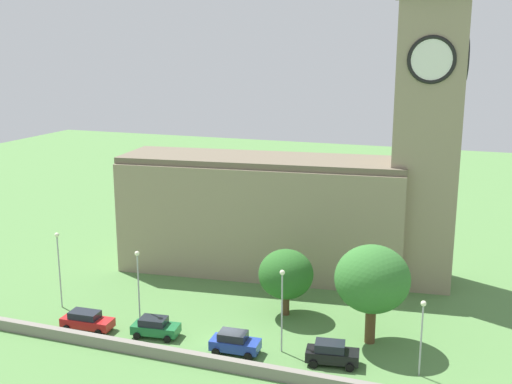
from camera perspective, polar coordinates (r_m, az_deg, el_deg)
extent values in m
plane|color=#517F42|center=(68.25, 2.23, -8.44)|extent=(200.00, 200.00, 0.00)
cube|color=gray|center=(70.95, 0.52, -2.29)|extent=(32.29, 12.59, 12.42)
cube|color=#675C4A|center=(69.49, 0.53, 2.93)|extent=(32.21, 11.86, 0.70)
cube|color=gray|center=(67.49, 15.12, 3.99)|extent=(7.31, 7.31, 29.76)
cylinder|color=white|center=(63.36, 15.68, 11.51)|extent=(4.22, 0.59, 4.23)
torus|color=black|center=(63.36, 15.68, 11.51)|extent=(4.63, 0.89, 4.61)
cylinder|color=white|center=(66.92, 18.52, 11.38)|extent=(0.59, 4.22, 4.23)
torus|color=black|center=(66.92, 18.52, 11.38)|extent=(0.89, 4.63, 4.61)
cube|color=gray|center=(52.07, -4.25, -15.09)|extent=(57.30, 0.70, 1.00)
cube|color=red|center=(59.92, -15.07, -11.36)|extent=(4.84, 1.99, 0.78)
cube|color=#1E232B|center=(59.76, -15.31, -10.71)|extent=(2.74, 1.67, 0.62)
cylinder|color=black|center=(59.97, -13.27, -11.64)|extent=(0.64, 0.35, 0.63)
cylinder|color=black|center=(58.63, -14.12, -12.29)|extent=(0.64, 0.35, 0.63)
cylinder|color=black|center=(61.55, -15.93, -11.14)|extent=(0.64, 0.35, 0.63)
cylinder|color=black|center=(60.24, -16.83, -11.75)|extent=(0.64, 0.35, 0.63)
cube|color=#1E6B38|center=(57.41, -9.09, -12.17)|extent=(4.34, 2.32, 0.79)
cube|color=#1E232B|center=(57.19, -9.32, -11.51)|extent=(2.50, 1.88, 0.62)
cylinder|color=black|center=(57.87, -7.41, -12.33)|extent=(0.67, 0.40, 0.63)
cylinder|color=black|center=(56.34, -8.06, -13.09)|extent=(0.67, 0.40, 0.63)
cylinder|color=black|center=(58.84, -10.05, -11.98)|extent=(0.67, 0.40, 0.63)
cylinder|color=black|center=(57.33, -10.76, -12.72)|extent=(0.67, 0.40, 0.63)
cube|color=#233D9E|center=(53.92, -1.90, -13.69)|extent=(4.23, 2.08, 0.85)
cube|color=#1E232B|center=(53.64, -2.12, -12.93)|extent=(2.41, 1.75, 0.68)
cylinder|color=black|center=(54.52, -0.14, -13.86)|extent=(0.70, 0.37, 0.68)
cylinder|color=black|center=(52.97, -0.72, -14.72)|extent=(0.70, 0.37, 0.68)
cylinder|color=black|center=(55.29, -3.01, -13.48)|extent=(0.70, 0.37, 0.68)
cylinder|color=black|center=(53.76, -3.67, -14.31)|extent=(0.70, 0.37, 0.68)
cube|color=black|center=(52.54, 6.96, -14.53)|extent=(4.46, 2.39, 0.87)
cube|color=#1E232B|center=(52.19, 6.75, -13.76)|extent=(2.58, 1.90, 0.69)
cylinder|color=black|center=(53.46, 8.62, -14.60)|extent=(0.74, 0.42, 0.70)
cylinder|color=black|center=(51.90, 8.52, -15.50)|extent=(0.74, 0.42, 0.70)
cylinder|color=black|center=(53.62, 5.43, -14.41)|extent=(0.74, 0.42, 0.70)
cylinder|color=black|center=(52.06, 5.23, -15.30)|extent=(0.74, 0.42, 0.70)
cylinder|color=#9EA0A5|center=(64.35, -17.43, -7.00)|extent=(0.14, 0.14, 7.21)
sphere|color=#F4EFCC|center=(63.17, -17.66, -3.74)|extent=(0.44, 0.44, 0.44)
cylinder|color=#9EA0A5|center=(58.54, -10.61, -8.86)|extent=(0.14, 0.14, 6.77)
sphere|color=#F4EFCC|center=(57.29, -10.77, -5.52)|extent=(0.44, 0.44, 0.44)
cylinder|color=#9EA0A5|center=(53.01, 2.37, -11.01)|extent=(0.14, 0.14, 6.83)
sphere|color=#F4EFCC|center=(51.63, 2.41, -7.32)|extent=(0.44, 0.44, 0.44)
cylinder|color=#9EA0A5|center=(51.25, 14.78, -12.99)|extent=(0.14, 0.14, 5.80)
sphere|color=#F4EFCC|center=(49.98, 14.99, -9.77)|extent=(0.44, 0.44, 0.44)
cylinder|color=brown|center=(56.11, 10.35, -11.71)|extent=(0.90, 0.90, 3.44)
ellipsoid|color=#33702D|center=(54.52, 10.53, -7.77)|extent=(6.43, 6.43, 5.79)
cylinder|color=brown|center=(60.88, 2.71, -10.12)|extent=(0.73, 0.73, 2.13)
ellipsoid|color=#286023|center=(59.75, 2.74, -7.46)|extent=(5.21, 5.21, 4.69)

